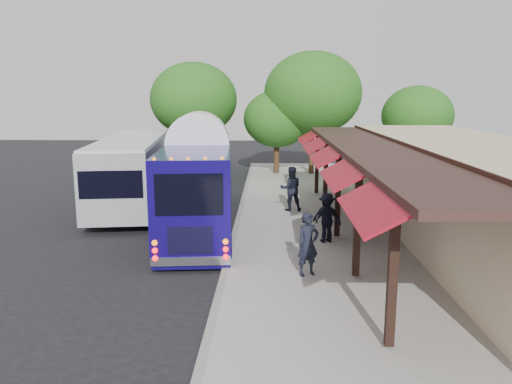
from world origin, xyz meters
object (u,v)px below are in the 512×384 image
(ped_c, at_px, (328,220))
(ped_d, at_px, (327,216))
(sign_board, at_px, (359,222))
(ped_a, at_px, (308,244))
(ped_b, at_px, (291,189))
(city_bus, at_px, (134,167))
(coach_bus, at_px, (199,178))

(ped_c, height_order, ped_d, ped_d)
(ped_c, relative_size, sign_board, 1.39)
(ped_a, distance_m, ped_b, 8.15)
(city_bus, bearing_deg, ped_a, -60.24)
(ped_b, relative_size, ped_c, 1.25)
(ped_b, height_order, sign_board, ped_b)
(city_bus, height_order, ped_b, city_bus)
(coach_bus, bearing_deg, sign_board, -30.36)
(ped_d, bearing_deg, sign_board, 175.60)
(ped_c, relative_size, ped_d, 0.96)
(ped_b, distance_m, sign_board, 5.41)
(ped_c, bearing_deg, city_bus, -62.10)
(coach_bus, height_order, city_bus, coach_bus)
(coach_bus, relative_size, sign_board, 10.13)
(ped_c, bearing_deg, coach_bus, -52.64)
(ped_a, height_order, ped_c, ped_a)
(city_bus, relative_size, ped_c, 7.72)
(city_bus, distance_m, ped_d, 10.79)
(ped_b, bearing_deg, city_bus, -22.83)
(sign_board, bearing_deg, ped_a, -146.74)
(ped_b, bearing_deg, ped_d, 96.54)
(coach_bus, relative_size, ped_a, 6.30)
(ped_a, xyz_separation_m, ped_c, (0.93, 3.25, -0.13))
(ped_b, height_order, ped_c, ped_b)
(city_bus, xyz_separation_m, ped_c, (8.60, -6.95, -0.83))
(city_bus, distance_m, ped_c, 11.09)
(ped_b, bearing_deg, sign_board, 105.85)
(ped_c, xyz_separation_m, sign_board, (1.08, -0.07, -0.02))
(coach_bus, bearing_deg, ped_d, -29.43)
(city_bus, bearing_deg, ped_c, -46.12)
(coach_bus, height_order, ped_c, coach_bus)
(ped_a, relative_size, ped_b, 0.92)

